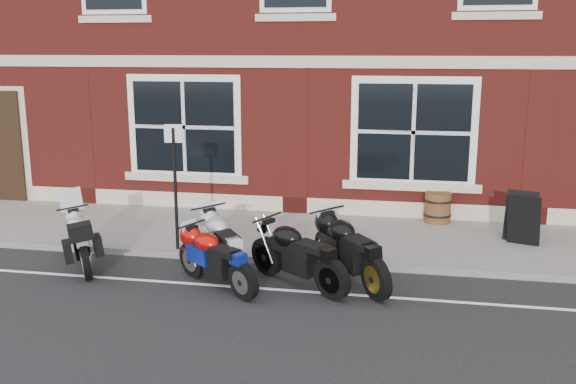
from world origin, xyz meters
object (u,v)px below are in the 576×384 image
moto_touring_silver (82,237)px  moto_sport_black (351,248)px  barrel_planter (438,207)px  moto_sport_red (216,257)px  parking_sign (175,178)px  moto_naked_black (298,252)px  moto_sport_silver (225,242)px  a_board_sign (522,218)px

moto_touring_silver → moto_sport_black: moto_touring_silver is taller
barrel_planter → moto_sport_black: bearing=-112.8°
moto_sport_red → parking_sign: bearing=76.7°
moto_sport_red → moto_sport_black: bearing=-36.6°
moto_naked_black → parking_sign: 2.78m
moto_sport_silver → barrel_planter: bearing=11.4°
moto_touring_silver → moto_sport_red: bearing=-45.6°
moto_sport_silver → a_board_sign: (5.04, 2.30, 0.05)m
moto_touring_silver → parking_sign: (1.40, 0.84, 0.91)m
moto_touring_silver → barrel_planter: (6.09, 3.59, -0.08)m
moto_sport_silver → moto_naked_black: bearing=-47.2°
a_board_sign → parking_sign: bearing=-147.1°
moto_naked_black → parking_sign: size_ratio=0.79×
moto_sport_red → parking_sign: size_ratio=0.71×
moto_sport_black → moto_naked_black: 0.86m
moto_touring_silver → moto_sport_silver: moto_touring_silver is taller
moto_sport_red → a_board_sign: bearing=-22.9°
moto_naked_black → a_board_sign: a_board_sign is taller
moto_sport_black → moto_sport_red: bearing=161.4°
barrel_planter → moto_sport_red: bearing=-130.4°
moto_sport_red → moto_naked_black: (1.24, 0.30, 0.05)m
moto_touring_silver → moto_sport_red: size_ratio=1.04×
moto_naked_black → moto_sport_silver: bearing=112.7°
barrel_planter → moto_touring_silver: bearing=-149.5°
moto_touring_silver → parking_sign: 1.87m
a_board_sign → barrel_planter: 1.93m
moto_sport_black → barrel_planter: size_ratio=2.99×
a_board_sign → barrel_planter: bearing=159.2°
moto_sport_silver → barrel_planter: 5.02m
a_board_sign → moto_sport_silver: bearing=-136.3°
moto_touring_silver → moto_naked_black: moto_touring_silver is taller
moto_sport_red → moto_naked_black: moto_naked_black is taller
moto_touring_silver → moto_sport_silver: size_ratio=0.90×
moto_naked_black → a_board_sign: size_ratio=1.85×
barrel_planter → parking_sign: 5.53m
parking_sign → moto_sport_red: bearing=-57.4°
moto_touring_silver → moto_naked_black: size_ratio=0.94×
moto_sport_red → moto_touring_silver: bearing=114.7°
moto_sport_silver → a_board_sign: a_board_sign is taller
moto_sport_red → a_board_sign: size_ratio=1.67×
moto_sport_silver → moto_touring_silver: bearing=147.7°
moto_sport_red → parking_sign: 2.04m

